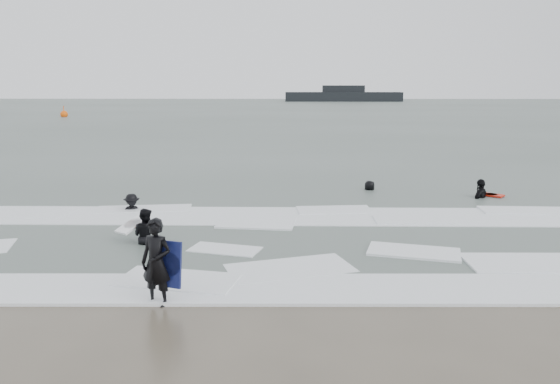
{
  "coord_description": "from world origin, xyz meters",
  "views": [
    {
      "loc": [
        0.32,
        -11.92,
        4.44
      ],
      "look_at": [
        0.0,
        5.0,
        1.1
      ],
      "focal_mm": 35.0,
      "sensor_mm": 36.0,
      "label": 1
    }
  ],
  "objects_px": {
    "surfer_centre": "(158,304)",
    "surfer_right_near": "(480,199)",
    "surfer_right_far": "(370,191)",
    "vessel_horizon": "(343,96)",
    "buoy": "(64,114)",
    "surfer_wading": "(146,245)",
    "surfer_breaker": "(132,212)"
  },
  "relations": [
    {
      "from": "buoy",
      "to": "vessel_horizon",
      "type": "distance_m",
      "value": 85.04
    },
    {
      "from": "surfer_right_far",
      "to": "surfer_breaker",
      "type": "bearing_deg",
      "value": -6.75
    },
    {
      "from": "vessel_horizon",
      "to": "buoy",
      "type": "bearing_deg",
      "value": -122.15
    },
    {
      "from": "vessel_horizon",
      "to": "surfer_centre",
      "type": "bearing_deg",
      "value": -96.99
    },
    {
      "from": "surfer_right_near",
      "to": "buoy",
      "type": "height_order",
      "value": "buoy"
    },
    {
      "from": "buoy",
      "to": "vessel_horizon",
      "type": "bearing_deg",
      "value": 57.85
    },
    {
      "from": "surfer_breaker",
      "to": "surfer_centre",
      "type": "bearing_deg",
      "value": -96.35
    },
    {
      "from": "surfer_breaker",
      "to": "vessel_horizon",
      "type": "height_order",
      "value": "vessel_horizon"
    },
    {
      "from": "buoy",
      "to": "surfer_breaker",
      "type": "bearing_deg",
      "value": -65.62
    },
    {
      "from": "surfer_wading",
      "to": "surfer_breaker",
      "type": "bearing_deg",
      "value": -43.7
    },
    {
      "from": "surfer_right_far",
      "to": "vessel_horizon",
      "type": "bearing_deg",
      "value": -126.13
    },
    {
      "from": "surfer_centre",
      "to": "surfer_right_near",
      "type": "distance_m",
      "value": 14.86
    },
    {
      "from": "surfer_centre",
      "to": "surfer_wading",
      "type": "height_order",
      "value": "surfer_centre"
    },
    {
      "from": "vessel_horizon",
      "to": "surfer_right_near",
      "type": "bearing_deg",
      "value": -92.96
    },
    {
      "from": "surfer_wading",
      "to": "surfer_right_far",
      "type": "bearing_deg",
      "value": -107.74
    },
    {
      "from": "surfer_wading",
      "to": "surfer_right_far",
      "type": "height_order",
      "value": "same"
    },
    {
      "from": "surfer_centre",
      "to": "surfer_right_far",
      "type": "bearing_deg",
      "value": 83.06
    },
    {
      "from": "surfer_centre",
      "to": "surfer_right_near",
      "type": "relative_size",
      "value": 0.94
    },
    {
      "from": "surfer_wading",
      "to": "surfer_breaker",
      "type": "relative_size",
      "value": 1.05
    },
    {
      "from": "surfer_centre",
      "to": "surfer_breaker",
      "type": "distance_m",
      "value": 8.68
    },
    {
      "from": "surfer_breaker",
      "to": "vessel_horizon",
      "type": "relative_size",
      "value": 0.05
    },
    {
      "from": "surfer_right_near",
      "to": "buoy",
      "type": "distance_m",
      "value": 66.42
    },
    {
      "from": "surfer_right_far",
      "to": "buoy",
      "type": "distance_m",
      "value": 62.81
    },
    {
      "from": "surfer_centre",
      "to": "surfer_right_near",
      "type": "xyz_separation_m",
      "value": [
        10.25,
        10.76,
        0.0
      ]
    },
    {
      "from": "surfer_right_far",
      "to": "vessel_horizon",
      "type": "relative_size",
      "value": 0.05
    },
    {
      "from": "surfer_right_near",
      "to": "surfer_right_far",
      "type": "distance_m",
      "value": 4.43
    },
    {
      "from": "surfer_breaker",
      "to": "buoy",
      "type": "bearing_deg",
      "value": 88.61
    },
    {
      "from": "surfer_breaker",
      "to": "surfer_right_far",
      "type": "xyz_separation_m",
      "value": [
        8.97,
        4.08,
        0.0
      ]
    },
    {
      "from": "surfer_centre",
      "to": "vessel_horizon",
      "type": "height_order",
      "value": "vessel_horizon"
    },
    {
      "from": "surfer_right_far",
      "to": "vessel_horizon",
      "type": "distance_m",
      "value": 124.88
    },
    {
      "from": "surfer_wading",
      "to": "surfer_right_far",
      "type": "xyz_separation_m",
      "value": [
        7.44,
        8.03,
        0.0
      ]
    },
    {
      "from": "surfer_wading",
      "to": "surfer_breaker",
      "type": "distance_m",
      "value": 4.23
    }
  ]
}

